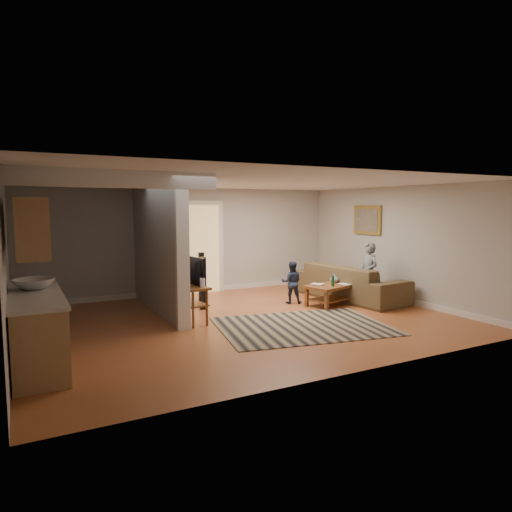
{
  "coord_description": "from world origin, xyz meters",
  "views": [
    {
      "loc": [
        -3.61,
        -7.27,
        2.04
      ],
      "look_at": [
        0.51,
        0.54,
        1.1
      ],
      "focal_mm": 32.0,
      "sensor_mm": 36.0,
      "label": 1
    }
  ],
  "objects_px": {
    "child": "(368,303)",
    "toddler": "(291,303)",
    "toy_basket": "(180,297)",
    "tv_console": "(188,288)",
    "coffee_table": "(332,289)",
    "speaker_left": "(203,283)",
    "speaker_right": "(201,277)",
    "sofa": "(350,299)"
  },
  "relations": [
    {
      "from": "speaker_left",
      "to": "tv_console",
      "type": "bearing_deg",
      "value": -133.68
    },
    {
      "from": "speaker_left",
      "to": "child",
      "type": "relative_size",
      "value": 0.81
    },
    {
      "from": "speaker_left",
      "to": "toddler",
      "type": "xyz_separation_m",
      "value": [
        1.89,
        -0.32,
        -0.53
      ]
    },
    {
      "from": "sofa",
      "to": "speaker_left",
      "type": "height_order",
      "value": "speaker_left"
    },
    {
      "from": "toy_basket",
      "to": "toddler",
      "type": "height_order",
      "value": "toddler"
    },
    {
      "from": "coffee_table",
      "to": "child",
      "type": "bearing_deg",
      "value": -16.54
    },
    {
      "from": "coffee_table",
      "to": "toddler",
      "type": "bearing_deg",
      "value": 140.75
    },
    {
      "from": "tv_console",
      "to": "toddler",
      "type": "distance_m",
      "value": 2.61
    },
    {
      "from": "coffee_table",
      "to": "speaker_right",
      "type": "bearing_deg",
      "value": 146.43
    },
    {
      "from": "sofa",
      "to": "tv_console",
      "type": "distance_m",
      "value": 3.96
    },
    {
      "from": "toy_basket",
      "to": "tv_console",
      "type": "bearing_deg",
      "value": -103.02
    },
    {
      "from": "coffee_table",
      "to": "speaker_left",
      "type": "relative_size",
      "value": 1.16
    },
    {
      "from": "tv_console",
      "to": "coffee_table",
      "type": "bearing_deg",
      "value": -8.65
    },
    {
      "from": "sofa",
      "to": "toddler",
      "type": "relative_size",
      "value": 2.94
    },
    {
      "from": "tv_console",
      "to": "toy_basket",
      "type": "distance_m",
      "value": 1.57
    },
    {
      "from": "tv_console",
      "to": "toy_basket",
      "type": "relative_size",
      "value": 2.74
    },
    {
      "from": "coffee_table",
      "to": "toy_basket",
      "type": "xyz_separation_m",
      "value": [
        -2.8,
        1.51,
        -0.19
      ]
    },
    {
      "from": "child",
      "to": "toddler",
      "type": "bearing_deg",
      "value": -116.49
    },
    {
      "from": "sofa",
      "to": "child",
      "type": "distance_m",
      "value": 0.55
    },
    {
      "from": "child",
      "to": "toy_basket",
      "type": "bearing_deg",
      "value": -114.4
    },
    {
      "from": "toy_basket",
      "to": "coffee_table",
      "type": "bearing_deg",
      "value": -28.35
    },
    {
      "from": "sofa",
      "to": "coffee_table",
      "type": "height_order",
      "value": "coffee_table"
    },
    {
      "from": "speaker_right",
      "to": "toddler",
      "type": "relative_size",
      "value": 1.2
    },
    {
      "from": "tv_console",
      "to": "speaker_right",
      "type": "relative_size",
      "value": 1.03
    },
    {
      "from": "tv_console",
      "to": "speaker_right",
      "type": "distance_m",
      "value": 1.7
    },
    {
      "from": "coffee_table",
      "to": "child",
      "type": "distance_m",
      "value": 0.9
    },
    {
      "from": "coffee_table",
      "to": "speaker_right",
      "type": "height_order",
      "value": "speaker_right"
    },
    {
      "from": "coffee_table",
      "to": "child",
      "type": "xyz_separation_m",
      "value": [
        0.8,
        -0.24,
        -0.34
      ]
    },
    {
      "from": "coffee_table",
      "to": "speaker_right",
      "type": "distance_m",
      "value": 2.79
    },
    {
      "from": "coffee_table",
      "to": "speaker_left",
      "type": "height_order",
      "value": "speaker_left"
    },
    {
      "from": "speaker_right",
      "to": "toy_basket",
      "type": "xyz_separation_m",
      "value": [
        -0.49,
        -0.02,
        -0.39
      ]
    },
    {
      "from": "speaker_right",
      "to": "toy_basket",
      "type": "relative_size",
      "value": 2.67
    },
    {
      "from": "tv_console",
      "to": "toy_basket",
      "type": "height_order",
      "value": "tv_console"
    },
    {
      "from": "child",
      "to": "toddler",
      "type": "relative_size",
      "value": 1.44
    },
    {
      "from": "sofa",
      "to": "toy_basket",
      "type": "distance_m",
      "value": 3.76
    },
    {
      "from": "speaker_right",
      "to": "coffee_table",
      "type": "bearing_deg",
      "value": -26.92
    },
    {
      "from": "toddler",
      "to": "toy_basket",
      "type": "bearing_deg",
      "value": 4.8
    },
    {
      "from": "tv_console",
      "to": "speaker_left",
      "type": "bearing_deg",
      "value": 46.0
    },
    {
      "from": "speaker_left",
      "to": "toddler",
      "type": "height_order",
      "value": "speaker_left"
    },
    {
      "from": "coffee_table",
      "to": "child",
      "type": "relative_size",
      "value": 0.95
    },
    {
      "from": "speaker_right",
      "to": "tv_console",
      "type": "bearing_deg",
      "value": -112.4
    },
    {
      "from": "sofa",
      "to": "toddler",
      "type": "distance_m",
      "value": 1.43
    }
  ]
}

